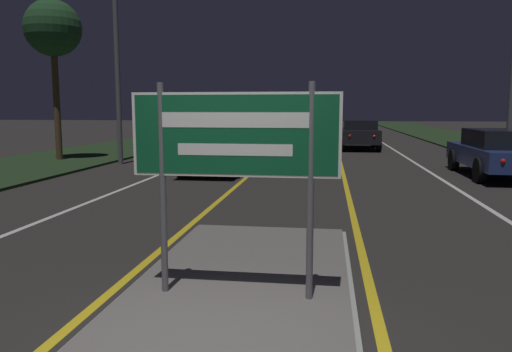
# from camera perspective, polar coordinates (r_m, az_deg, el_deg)

# --- Properties ---
(median_island) EXTENTS (2.48, 6.16, 0.10)m
(median_island) POSITION_cam_1_polar(r_m,az_deg,el_deg) (5.38, -2.33, -13.94)
(median_island) COLOR #999993
(median_island) RESTS_ON ground_plane
(verge_left) EXTENTS (5.00, 100.00, 0.08)m
(verge_left) POSITION_cam_1_polar(r_m,az_deg,el_deg) (25.73, -15.79, 3.00)
(verge_left) COLOR #1E3319
(verge_left) RESTS_ON ground_plane
(centre_line_yellow_left) EXTENTS (0.12, 70.00, 0.01)m
(centre_line_yellow_left) POSITION_cam_1_polar(r_m,az_deg,el_deg) (28.62, 3.41, 3.65)
(centre_line_yellow_left) COLOR gold
(centre_line_yellow_left) RESTS_ON ground_plane
(centre_line_yellow_right) EXTENTS (0.12, 70.00, 0.01)m
(centre_line_yellow_right) POSITION_cam_1_polar(r_m,az_deg,el_deg) (28.52, 9.17, 3.55)
(centre_line_yellow_right) COLOR gold
(centre_line_yellow_right) RESTS_ON ground_plane
(lane_line_white_left) EXTENTS (0.12, 70.00, 0.01)m
(lane_line_white_left) POSITION_cam_1_polar(r_m,az_deg,el_deg) (28.97, -2.06, 3.71)
(lane_line_white_left) COLOR silver
(lane_line_white_left) RESTS_ON ground_plane
(lane_line_white_right) EXTENTS (0.12, 70.00, 0.01)m
(lane_line_white_right) POSITION_cam_1_polar(r_m,az_deg,el_deg) (28.71, 14.71, 3.42)
(lane_line_white_right) COLOR silver
(lane_line_white_right) RESTS_ON ground_plane
(edge_line_white_left) EXTENTS (0.10, 70.00, 0.01)m
(edge_line_white_left) POSITION_cam_1_polar(r_m,az_deg,el_deg) (29.65, -7.79, 3.73)
(edge_line_white_left) COLOR silver
(edge_line_white_left) RESTS_ON ground_plane
(edge_line_white_right) EXTENTS (0.10, 70.00, 0.01)m
(edge_line_white_right) POSITION_cam_1_polar(r_m,az_deg,el_deg) (29.20, 20.58, 3.25)
(edge_line_white_right) COLOR silver
(edge_line_white_right) RESTS_ON ground_plane
(highway_sign) EXTENTS (2.12, 0.07, 2.19)m
(highway_sign) POSITION_cam_1_polar(r_m,az_deg,el_deg) (5.01, -2.44, 3.52)
(highway_sign) COLOR #56565B
(highway_sign) RESTS_ON median_island
(streetlight_left_near) EXTENTS (0.45, 0.45, 8.57)m
(streetlight_left_near) POSITION_cam_1_polar(r_m,az_deg,el_deg) (19.18, -15.77, 17.00)
(streetlight_left_near) COLOR #56565B
(streetlight_left_near) RESTS_ON ground_plane
(car_receding_0) EXTENTS (1.88, 4.69, 1.42)m
(car_receding_0) POSITION_cam_1_polar(r_m,az_deg,el_deg) (16.40, 25.77, 2.52)
(car_receding_0) COLOR navy
(car_receding_0) RESTS_ON ground_plane
(car_receding_1) EXTENTS (1.94, 4.47, 1.46)m
(car_receding_1) POSITION_cam_1_polar(r_m,az_deg,el_deg) (25.64, 11.69, 4.79)
(car_receding_1) COLOR black
(car_receding_1) RESTS_ON ground_plane
(car_approaching_0) EXTENTS (1.91, 4.79, 1.42)m
(car_approaching_0) POSITION_cam_1_polar(r_m,az_deg,el_deg) (16.31, -4.19, 3.23)
(car_approaching_0) COLOR #4C514C
(car_approaching_0) RESTS_ON ground_plane
(roadside_palm_left) EXTENTS (2.09, 2.09, 5.97)m
(roadside_palm_left) POSITION_cam_1_polar(r_m,az_deg,el_deg) (20.80, -22.20, 15.20)
(roadside_palm_left) COLOR #4C3823
(roadside_palm_left) RESTS_ON verge_left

